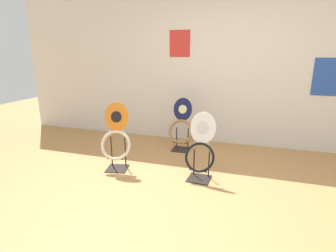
% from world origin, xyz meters
% --- Properties ---
extents(ground_plane, '(14.00, 14.00, 0.00)m').
position_xyz_m(ground_plane, '(0.00, 0.00, 0.00)').
color(ground_plane, '#B7844C').
extents(wall_back, '(8.00, 0.07, 2.60)m').
position_xyz_m(wall_back, '(0.00, 2.15, 1.30)').
color(wall_back, silver).
rests_on(wall_back, ground_plane).
extents(toilet_seat_display_orange_sun, '(0.44, 0.34, 0.92)m').
position_xyz_m(toilet_seat_display_orange_sun, '(-1.27, 0.57, 0.42)').
color(toilet_seat_display_orange_sun, black).
rests_on(toilet_seat_display_orange_sun, ground_plane).
extents(toilet_seat_display_navy_moon, '(0.41, 0.29, 0.85)m').
position_xyz_m(toilet_seat_display_navy_moon, '(-0.62, 1.55, 0.37)').
color(toilet_seat_display_navy_moon, black).
rests_on(toilet_seat_display_navy_moon, ground_plane).
extents(toilet_seat_display_white_plain, '(0.39, 0.33, 0.85)m').
position_xyz_m(toilet_seat_display_white_plain, '(-0.13, 0.62, 0.38)').
color(toilet_seat_display_white_plain, black).
rests_on(toilet_seat_display_white_plain, ground_plane).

